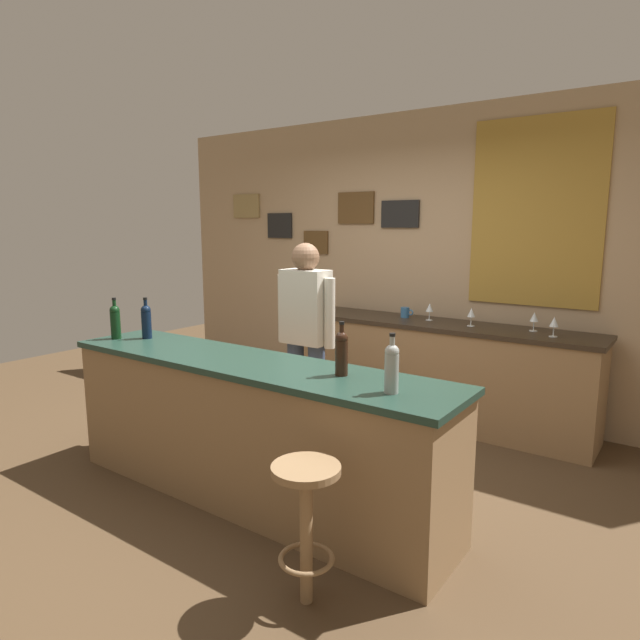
{
  "coord_description": "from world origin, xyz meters",
  "views": [
    {
      "loc": [
        2.28,
        -2.83,
        1.75
      ],
      "look_at": [
        -0.05,
        0.45,
        1.05
      ],
      "focal_mm": 30.74,
      "sensor_mm": 36.0,
      "label": 1
    }
  ],
  "objects_px": {
    "bar_stool": "(306,511)",
    "wine_glass_d": "(554,323)",
    "wine_glass_b": "(471,313)",
    "wine_bottle_d": "(392,367)",
    "wine_bottle_b": "(146,320)",
    "wine_bottle_c": "(342,352)",
    "wine_glass_a": "(430,308)",
    "wine_glass_c": "(534,318)",
    "coffee_mug": "(405,312)",
    "bartender": "(306,333)",
    "wine_bottle_a": "(115,321)"
  },
  "relations": [
    {
      "from": "wine_bottle_c",
      "to": "coffee_mug",
      "type": "relative_size",
      "value": 2.45
    },
    {
      "from": "bar_stool",
      "to": "wine_bottle_a",
      "type": "xyz_separation_m",
      "value": [
        -2.13,
        0.51,
        0.6
      ]
    },
    {
      "from": "wine_glass_a",
      "to": "wine_glass_c",
      "type": "relative_size",
      "value": 1.0
    },
    {
      "from": "coffee_mug",
      "to": "wine_bottle_b",
      "type": "bearing_deg",
      "value": -117.93
    },
    {
      "from": "wine_bottle_a",
      "to": "wine_bottle_d",
      "type": "relative_size",
      "value": 1.0
    },
    {
      "from": "wine_glass_a",
      "to": "wine_glass_b",
      "type": "bearing_deg",
      "value": -8.45
    },
    {
      "from": "wine_bottle_c",
      "to": "coffee_mug",
      "type": "bearing_deg",
      "value": 107.26
    },
    {
      "from": "wine_glass_a",
      "to": "coffee_mug",
      "type": "distance_m",
      "value": 0.25
    },
    {
      "from": "bar_stool",
      "to": "wine_bottle_d",
      "type": "distance_m",
      "value": 0.8
    },
    {
      "from": "bartender",
      "to": "wine_bottle_b",
      "type": "distance_m",
      "value": 1.19
    },
    {
      "from": "wine_bottle_b",
      "to": "wine_bottle_d",
      "type": "bearing_deg",
      "value": -3.8
    },
    {
      "from": "bar_stool",
      "to": "coffee_mug",
      "type": "bearing_deg",
      "value": 107.82
    },
    {
      "from": "wine_glass_b",
      "to": "wine_bottle_d",
      "type": "bearing_deg",
      "value": -80.13
    },
    {
      "from": "bar_stool",
      "to": "wine_glass_c",
      "type": "height_order",
      "value": "wine_glass_c"
    },
    {
      "from": "wine_bottle_b",
      "to": "wine_glass_a",
      "type": "distance_m",
      "value": 2.44
    },
    {
      "from": "bartender",
      "to": "wine_glass_a",
      "type": "height_order",
      "value": "bartender"
    },
    {
      "from": "wine_bottle_d",
      "to": "wine_bottle_c",
      "type": "bearing_deg",
      "value": 161.3
    },
    {
      "from": "wine_bottle_b",
      "to": "wine_glass_c",
      "type": "distance_m",
      "value": 3.04
    },
    {
      "from": "wine_bottle_d",
      "to": "wine_glass_d",
      "type": "distance_m",
      "value": 2.07
    },
    {
      "from": "wine_bottle_b",
      "to": "wine_glass_b",
      "type": "height_order",
      "value": "wine_bottle_b"
    },
    {
      "from": "wine_bottle_d",
      "to": "wine_glass_b",
      "type": "xyz_separation_m",
      "value": [
        -0.37,
        2.12,
        -0.05
      ]
    },
    {
      "from": "bartender",
      "to": "bar_stool",
      "type": "bearing_deg",
      "value": -53.14
    },
    {
      "from": "wine_glass_d",
      "to": "wine_bottle_c",
      "type": "bearing_deg",
      "value": -109.84
    },
    {
      "from": "wine_bottle_a",
      "to": "wine_bottle_b",
      "type": "relative_size",
      "value": 1.0
    },
    {
      "from": "wine_glass_a",
      "to": "wine_glass_d",
      "type": "distance_m",
      "value": 1.1
    },
    {
      "from": "coffee_mug",
      "to": "wine_glass_b",
      "type": "bearing_deg",
      "value": -6.23
    },
    {
      "from": "wine_glass_a",
      "to": "wine_glass_d",
      "type": "xyz_separation_m",
      "value": [
        1.09,
        -0.13,
        0.0
      ]
    },
    {
      "from": "wine_bottle_d",
      "to": "wine_glass_a",
      "type": "bearing_deg",
      "value": 109.62
    },
    {
      "from": "wine_bottle_d",
      "to": "wine_bottle_a",
      "type": "bearing_deg",
      "value": -180.0
    },
    {
      "from": "wine_bottle_a",
      "to": "wine_glass_a",
      "type": "bearing_deg",
      "value": 55.33
    },
    {
      "from": "wine_glass_a",
      "to": "wine_glass_b",
      "type": "xyz_separation_m",
      "value": [
        0.41,
        -0.06,
        0.0
      ]
    },
    {
      "from": "wine_glass_b",
      "to": "wine_glass_c",
      "type": "height_order",
      "value": "same"
    },
    {
      "from": "wine_bottle_d",
      "to": "wine_bottle_b",
      "type": "bearing_deg",
      "value": 176.2
    },
    {
      "from": "wine_bottle_d",
      "to": "wine_glass_b",
      "type": "bearing_deg",
      "value": 99.87
    },
    {
      "from": "bartender",
      "to": "wine_glass_b",
      "type": "bearing_deg",
      "value": 54.92
    },
    {
      "from": "wine_bottle_c",
      "to": "wine_glass_a",
      "type": "xyz_separation_m",
      "value": [
        -0.4,
        2.05,
        -0.05
      ]
    },
    {
      "from": "coffee_mug",
      "to": "wine_bottle_d",
      "type": "bearing_deg",
      "value": -64.99
    },
    {
      "from": "bar_stool",
      "to": "wine_bottle_a",
      "type": "height_order",
      "value": "wine_bottle_a"
    },
    {
      "from": "wine_glass_d",
      "to": "wine_glass_b",
      "type": "bearing_deg",
      "value": 173.89
    },
    {
      "from": "wine_bottle_b",
      "to": "wine_bottle_c",
      "type": "height_order",
      "value": "same"
    },
    {
      "from": "wine_glass_a",
      "to": "coffee_mug",
      "type": "height_order",
      "value": "wine_glass_a"
    },
    {
      "from": "bar_stool",
      "to": "coffee_mug",
      "type": "xyz_separation_m",
      "value": [
        -0.87,
        2.7,
        0.49
      ]
    },
    {
      "from": "wine_glass_b",
      "to": "wine_glass_d",
      "type": "xyz_separation_m",
      "value": [
        0.68,
        -0.07,
        0.0
      ]
    },
    {
      "from": "wine_glass_b",
      "to": "coffee_mug",
      "type": "bearing_deg",
      "value": 173.77
    },
    {
      "from": "wine_glass_a",
      "to": "wine_glass_d",
      "type": "relative_size",
      "value": 1.0
    },
    {
      "from": "bar_stool",
      "to": "wine_glass_d",
      "type": "relative_size",
      "value": 4.39
    },
    {
      "from": "bar_stool",
      "to": "wine_glass_a",
      "type": "height_order",
      "value": "wine_glass_a"
    },
    {
      "from": "wine_glass_a",
      "to": "wine_glass_c",
      "type": "height_order",
      "value": "same"
    },
    {
      "from": "bar_stool",
      "to": "wine_glass_d",
      "type": "bearing_deg",
      "value": 79.67
    },
    {
      "from": "wine_bottle_a",
      "to": "wine_glass_b",
      "type": "height_order",
      "value": "wine_bottle_a"
    }
  ]
}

